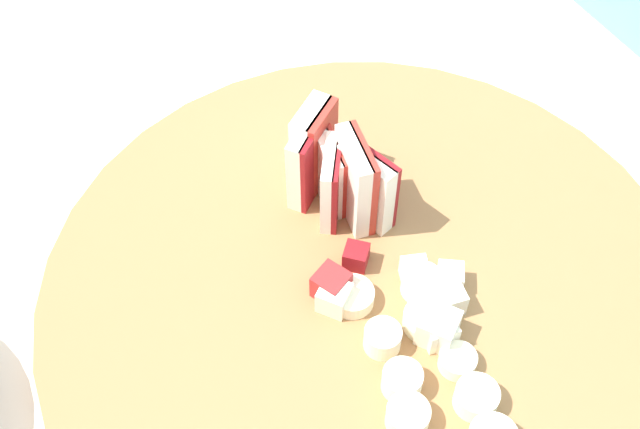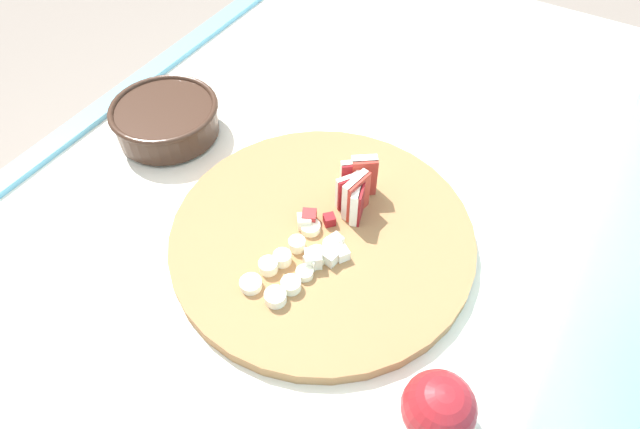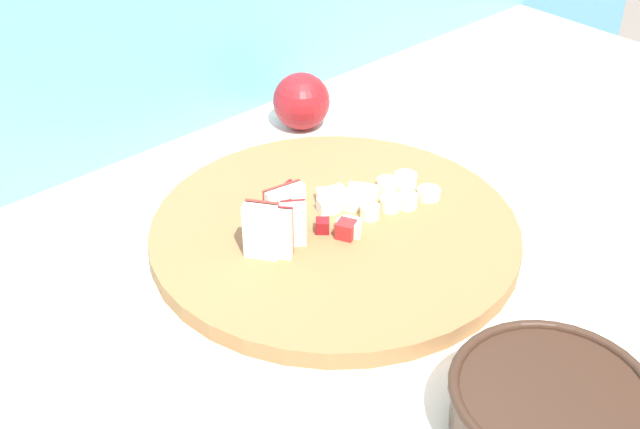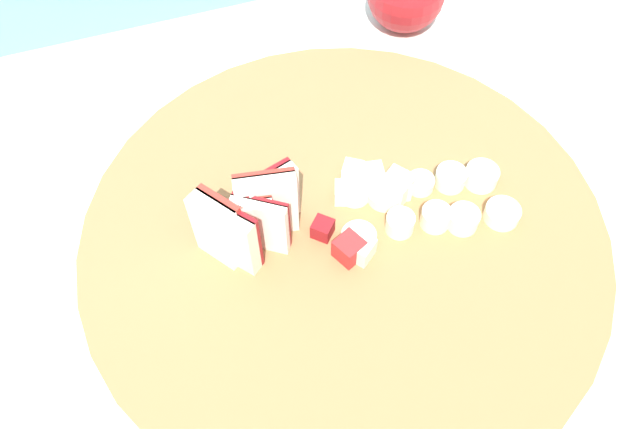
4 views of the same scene
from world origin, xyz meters
name	(u,v)px [view 3 (image 3 of 4)]	position (x,y,z in m)	size (l,w,h in m)	color
tile_backsplash	(172,264)	(0.00, 0.43, 0.70)	(2.40, 0.04, 1.41)	#5BA3C1
cutting_board	(335,233)	(0.02, 0.09, 0.93)	(0.42, 0.42, 0.02)	olive
apple_wedge_fan	(276,223)	(-0.06, 0.10, 0.97)	(0.09, 0.06, 0.06)	maroon
apple_dice_pile	(345,206)	(0.04, 0.10, 0.95)	(0.10, 0.10, 0.02)	#EFE5CC
banana_slice_rows	(381,199)	(0.09, 0.08, 0.95)	(0.14, 0.09, 0.02)	#F4EAC6
ceramic_bowl	(550,409)	(-0.05, -0.25, 0.96)	(0.17, 0.17, 0.06)	#382319
whole_apple	(301,101)	(0.17, 0.32, 0.96)	(0.08, 0.08, 0.08)	maroon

